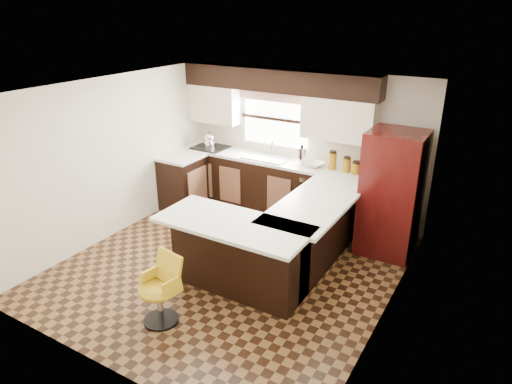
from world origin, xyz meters
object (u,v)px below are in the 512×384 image
Objects in this scene: peninsula_long at (311,234)px; peninsula_return at (239,256)px; refrigerator at (392,194)px; bar_chair at (159,291)px.

peninsula_return is at bearing -118.30° from peninsula_long.
peninsula_long is at bearing -131.36° from refrigerator.
peninsula_long is at bearing 75.40° from bar_chair.
peninsula_return is 2.34m from refrigerator.
refrigerator reaches higher than peninsula_return.
peninsula_long is 1.18× the size of peninsula_return.
bar_chair is (-1.73, -2.91, -0.48)m from refrigerator.
refrigerator is (1.32, 1.88, 0.44)m from peninsula_return.
bar_chair is at bearing -111.37° from peninsula_return.
peninsula_long is 1.11m from peninsula_return.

